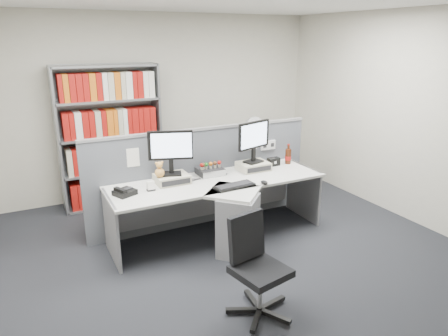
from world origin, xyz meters
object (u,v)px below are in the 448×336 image
speaker (274,162)px  keyboard (234,186)px  monitor_left (171,149)px  shelving_unit (110,139)px  desktop_pc (210,171)px  desk_calendar (151,187)px  filing_cabinet (254,169)px  desk_fan (255,129)px  monitor_right (254,138)px  cola_bottle (288,156)px  mouse (264,182)px  office_chair (255,264)px  desk_phone (124,192)px  desk (226,207)px

speaker → keyboard: bearing=-149.7°
monitor_left → shelving_unit: shelving_unit is taller
desktop_pc → desk_calendar: bearing=-164.9°
filing_cabinet → desk_fan: 0.65m
desk_calendar → speaker: (1.73, 0.18, 0.01)m
monitor_right → cola_bottle: monitor_right is taller
shelving_unit → desk_fan: (2.10, -0.45, 0.03)m
mouse → shelving_unit: size_ratio=0.05×
shelving_unit → office_chair: 3.19m
desk_phone → mouse: bearing=-13.9°
mouse → filing_cabinet: bearing=63.2°
desk → cola_bottle: size_ratio=9.65×
desk_calendar → desk_fan: 2.33m
desktop_pc → filing_cabinet: 1.57m
desktop_pc → shelving_unit: size_ratio=0.15×
cola_bottle → desk_fan: desk_fan is taller
desk_fan → office_chair: 3.11m
desk_calendar → cola_bottle: bearing=5.0°
desk → desk_calendar: 0.90m
desk → desk_fan: bearing=49.4°
speaker → cola_bottle: (0.22, -0.01, 0.05)m
desk_phone → cola_bottle: cola_bottle is taller
desk → office_chair: 1.30m
keyboard → desk_phone: desk_phone is taller
desk_fan → filing_cabinet: bearing=90.0°
speaker → desk_fan: (0.28, 0.98, 0.23)m
monitor_left → mouse: bearing=-29.2°
mouse → desk_calendar: size_ratio=1.01×
desk → desk_phone: desk_phone is taller
desk_calendar → speaker: 1.74m
shelving_unit → monitor_right: bearing=-44.6°
desktop_pc → speaker: size_ratio=1.91×
shelving_unit → desk_phone: bearing=-97.3°
cola_bottle → speaker: bearing=177.9°
speaker → monitor_left: bearing=-178.5°
monitor_left → desk_phone: size_ratio=1.95×
desk → monitor_left: 0.93m
desktop_pc → desk_fan: bearing=38.2°
desk → desk_phone: 1.17m
monitor_left → shelving_unit: size_ratio=0.26×
desk_phone → office_chair: size_ratio=0.30×
mouse → monitor_right: bearing=73.0°
cola_bottle → desk: bearing=-160.1°
speaker → desk_fan: 1.04m
desk_calendar → monitor_left: bearing=25.7°
cola_bottle → office_chair: bearing=-131.9°
desk_phone → office_chair: (0.76, -1.49, -0.28)m
keyboard → cola_bottle: 1.19m
monitor_right → desk_calendar: monitor_right is taller
monitor_left → desk_phone: (-0.59, -0.15, -0.38)m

